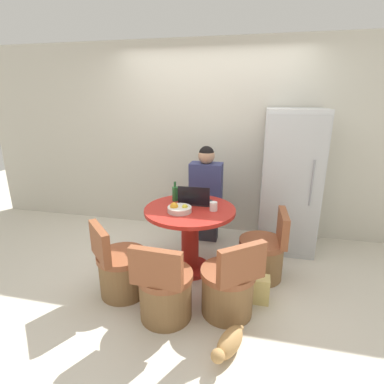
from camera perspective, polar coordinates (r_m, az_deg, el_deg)
ground_plane at (r=3.39m, az=-0.57°, el=-15.89°), size 12.00×12.00×0.00m
wall_back at (r=4.21m, az=3.75°, el=9.81°), size 7.00×0.06×2.60m
refrigerator at (r=3.89m, az=18.09°, el=1.90°), size 0.68×0.69×1.75m
dining_table at (r=3.27m, az=-0.39°, el=-6.95°), size 0.97×0.97×0.74m
chair_right_side at (r=3.35m, az=13.37°, el=-11.66°), size 0.48×0.48×0.76m
chair_near_camera at (r=2.75m, az=-5.20°, el=-18.42°), size 0.48×0.48×0.76m
chair_near_right_corner at (r=2.80m, az=6.98°, el=-17.76°), size 0.56×0.56×0.76m
chair_near_left_corner at (r=3.10m, az=-13.35°, el=-14.29°), size 0.56×0.56×0.76m
person_seated at (r=3.84m, az=2.78°, el=0.04°), size 0.40×0.37×1.31m
laptop at (r=3.29m, az=0.47°, el=-1.52°), size 0.35×0.21×0.21m
fruit_bowl at (r=3.07m, az=-2.48°, el=-3.22°), size 0.25×0.25×0.10m
coffee_cup at (r=3.11m, az=4.12°, el=-2.74°), size 0.08×0.08×0.09m
bottle at (r=3.38m, az=-3.25°, el=-0.28°), size 0.06×0.06×0.22m
cat at (r=2.55m, az=7.03°, el=-26.68°), size 0.26×0.45×0.18m
handbag at (r=3.05m, az=11.57°, el=-17.55°), size 0.30×0.14×0.26m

